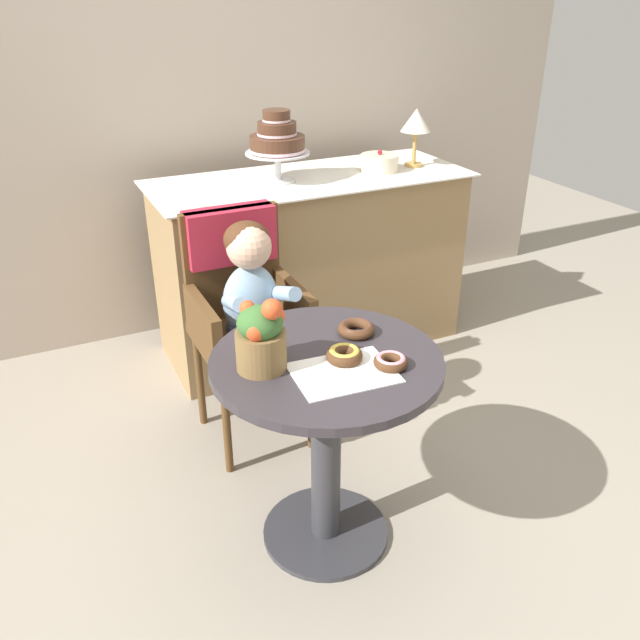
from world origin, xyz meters
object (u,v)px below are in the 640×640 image
donut_mid (391,361)px  round_layer_cake (379,163)px  tiered_cake_stand (277,140)px  table_lamp (416,123)px  cafe_table (326,415)px  donut_side (356,328)px  wicker_chair (241,290)px  flower_vase (261,335)px  seated_child (254,297)px  donut_front (344,354)px

donut_mid → round_layer_cake: 1.60m
tiered_cake_stand → table_lamp: bearing=-2.5°
cafe_table → tiered_cake_stand: (0.38, 1.30, 0.58)m
tiered_cake_stand → table_lamp: size_ratio=1.15×
donut_side → table_lamp: bearing=50.7°
wicker_chair → donut_mid: wicker_chair is taller
tiered_cake_stand → flower_vase: bearing=-114.5°
wicker_chair → donut_mid: bearing=-72.5°
flower_vase → seated_child: bearing=72.1°
donut_front → flower_vase: bearing=163.5°
donut_mid → flower_vase: flower_vase is taller
cafe_table → round_layer_cake: (0.91, 1.27, 0.43)m
flower_vase → tiered_cake_stand: size_ratio=0.74×
donut_side → flower_vase: flower_vase is taller
donut_mid → flower_vase: bearing=155.3°
wicker_chair → donut_front: bearing=-79.1°
tiered_cake_stand → table_lamp: 0.73m
seated_child → donut_front: bearing=-85.0°
flower_vase → donut_side: bearing=10.8°
donut_side → flower_vase: 0.37m
wicker_chair → table_lamp: 1.33m
cafe_table → seated_child: size_ratio=0.99×
donut_side → donut_front: bearing=-130.0°
round_layer_cake → table_lamp: table_lamp is taller
cafe_table → donut_mid: bearing=-40.5°
donut_side → round_layer_cake: round_layer_cake is taller
cafe_table → donut_front: (0.04, -0.04, 0.23)m
table_lamp → wicker_chair: bearing=-155.3°
flower_vase → table_lamp: table_lamp is taller
cafe_table → wicker_chair: size_ratio=0.75×
seated_child → donut_side: bearing=-70.9°
tiered_cake_stand → round_layer_cake: bearing=-3.8°
donut_front → flower_vase: size_ratio=0.46×
cafe_table → seated_child: (-0.02, 0.59, 0.17)m
wicker_chair → flower_vase: flower_vase is taller
wicker_chair → donut_front: (0.06, -0.79, 0.10)m
tiered_cake_stand → donut_side: bearing=-100.7°
donut_mid → round_layer_cake: bearing=61.3°
cafe_table → wicker_chair: 0.76m
wicker_chair → flower_vase: bearing=-97.4°
seated_child → donut_side: (0.17, -0.49, 0.06)m
flower_vase → tiered_cake_stand: bearing=65.5°
flower_vase → table_lamp: 1.82m
seated_child → flower_vase: (-0.18, -0.56, 0.15)m
tiered_cake_stand → wicker_chair: bearing=-125.9°
wicker_chair → donut_front: wicker_chair is taller
donut_front → wicker_chair: bearing=94.0°
flower_vase → table_lamp: bearing=43.3°
cafe_table → flower_vase: size_ratio=2.98×
wicker_chair → round_layer_cake: round_layer_cake is taller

